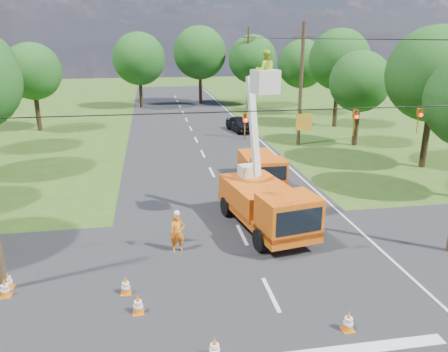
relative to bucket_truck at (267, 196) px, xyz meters
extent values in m
plane|color=#325118|center=(-1.25, 14.54, -1.74)|extent=(140.00, 140.00, 0.00)
cube|color=black|center=(-1.25, 14.54, -1.74)|extent=(12.00, 100.00, 0.06)
cube|color=black|center=(-1.25, -3.46, -1.74)|extent=(56.00, 10.00, 0.07)
cube|color=silver|center=(4.35, 14.54, -1.74)|extent=(0.12, 90.00, 0.02)
cube|color=orange|center=(-0.03, 0.18, -0.95)|extent=(3.55, 6.88, 0.49)
cube|color=orange|center=(0.39, -2.13, -0.10)|extent=(2.70, 2.26, 1.64)
cube|color=black|center=(0.56, -3.05, -0.05)|extent=(2.05, 0.44, 1.04)
cube|color=orange|center=(-0.19, 1.04, -0.26)|extent=(3.26, 4.44, 1.09)
cylinder|color=black|center=(-0.78, -2.07, -1.24)|extent=(0.53, 1.05, 1.00)
cylinder|color=black|center=(1.47, -1.66, -1.24)|extent=(0.53, 1.05, 1.00)
cylinder|color=black|center=(-1.54, 2.01, -1.24)|extent=(0.53, 1.05, 1.00)
cylinder|color=black|center=(0.72, 2.43, -1.24)|extent=(0.53, 1.05, 1.00)
cube|color=silver|center=(-0.41, 2.22, 0.56)|extent=(0.95, 0.95, 0.60)
cube|color=silver|center=(-0.30, 1.63, 2.96)|extent=(0.57, 1.49, 4.74)
cube|color=silver|center=(-0.09, 0.50, 5.20)|extent=(1.21, 1.21, 1.04)
imported|color=#C6E526|center=(-0.09, 0.50, 5.68)|extent=(0.90, 0.73, 1.74)
cube|color=orange|center=(1.55, 7.10, -1.10)|extent=(1.97, 5.32, 0.40)
cube|color=orange|center=(1.54, 5.19, -0.41)|extent=(1.95, 1.51, 1.33)
cube|color=black|center=(1.54, 4.44, -0.37)|extent=(1.68, 0.06, 0.84)
cube|color=orange|center=(1.55, 7.80, -0.54)|extent=(2.09, 3.28, 0.89)
cylinder|color=black|center=(0.61, 5.42, -1.33)|extent=(0.29, 0.82, 0.81)
cylinder|color=black|center=(2.47, 5.41, -1.33)|extent=(0.29, 0.82, 0.81)
cylinder|color=black|center=(0.62, 8.78, -1.33)|extent=(0.29, 0.82, 0.81)
cylinder|color=black|center=(2.48, 8.78, -1.33)|extent=(0.29, 0.82, 0.81)
imported|color=orange|center=(-4.29, -1.54, -0.86)|extent=(0.70, 0.52, 1.76)
imported|color=black|center=(3.40, 22.56, -1.01)|extent=(2.54, 4.55, 1.46)
cone|color=orange|center=(-3.70, -8.29, -1.36)|extent=(0.36, 0.36, 0.70)
cylinder|color=white|center=(-3.70, -8.29, -1.30)|extent=(0.26, 0.26, 0.09)
cylinder|color=white|center=(-3.70, -8.29, -1.45)|extent=(0.31, 0.31, 0.09)
cone|color=orange|center=(0.61, -7.77, -1.36)|extent=(0.36, 0.36, 0.70)
cube|color=orange|center=(0.61, -7.77, -1.70)|extent=(0.38, 0.38, 0.04)
cylinder|color=white|center=(0.61, -7.77, -1.30)|extent=(0.26, 0.26, 0.09)
cylinder|color=white|center=(0.61, -7.77, -1.45)|extent=(0.31, 0.31, 0.09)
cone|color=orange|center=(-0.42, 2.08, -1.36)|extent=(0.36, 0.36, 0.70)
cube|color=orange|center=(-0.42, 2.08, -1.70)|extent=(0.38, 0.38, 0.04)
cylinder|color=white|center=(-0.42, 2.08, -1.30)|extent=(0.26, 0.26, 0.09)
cylinder|color=white|center=(-0.42, 2.08, -1.45)|extent=(0.31, 0.31, 0.09)
cone|color=orange|center=(2.11, 5.63, -1.36)|extent=(0.36, 0.36, 0.70)
cube|color=orange|center=(2.11, 5.63, -1.70)|extent=(0.38, 0.38, 0.04)
cylinder|color=white|center=(2.11, 5.63, -1.30)|extent=(0.26, 0.26, 0.09)
cylinder|color=white|center=(2.11, 5.63, -1.45)|extent=(0.31, 0.31, 0.09)
cone|color=orange|center=(-6.35, -4.51, -1.36)|extent=(0.36, 0.36, 0.70)
cube|color=orange|center=(-6.35, -4.51, -1.70)|extent=(0.38, 0.38, 0.04)
cylinder|color=white|center=(-6.35, -4.51, -1.30)|extent=(0.26, 0.26, 0.09)
cylinder|color=white|center=(-6.35, -4.51, -1.45)|extent=(0.31, 0.31, 0.09)
cone|color=orange|center=(-10.55, -3.97, -1.36)|extent=(0.36, 0.36, 0.70)
cube|color=orange|center=(-10.55, -3.97, -1.70)|extent=(0.38, 0.38, 0.04)
cylinder|color=white|center=(-10.55, -3.97, -1.30)|extent=(0.26, 0.26, 0.09)
cylinder|color=white|center=(-10.55, -3.97, -1.45)|extent=(0.31, 0.31, 0.09)
cone|color=orange|center=(-10.61, -3.42, -1.36)|extent=(0.36, 0.36, 0.70)
cube|color=orange|center=(-10.61, -3.42, -1.70)|extent=(0.38, 0.38, 0.04)
cylinder|color=white|center=(-10.61, -3.42, -1.30)|extent=(0.26, 0.26, 0.09)
cylinder|color=white|center=(-10.61, -3.42, -1.45)|extent=(0.31, 0.31, 0.09)
cone|color=orange|center=(2.55, 11.80, -1.36)|extent=(0.36, 0.36, 0.70)
cube|color=orange|center=(2.55, 11.80, -1.70)|extent=(0.38, 0.38, 0.04)
cylinder|color=white|center=(2.55, 11.80, -1.30)|extent=(0.26, 0.26, 0.09)
cylinder|color=white|center=(2.55, 11.80, -1.45)|extent=(0.31, 0.31, 0.09)
cone|color=orange|center=(-5.89, -5.76, -1.36)|extent=(0.36, 0.36, 0.70)
cube|color=orange|center=(-5.89, -5.76, -1.70)|extent=(0.38, 0.38, 0.04)
cylinder|color=white|center=(-5.89, -5.76, -1.30)|extent=(0.26, 0.26, 0.09)
cylinder|color=white|center=(-5.89, -5.76, -1.45)|extent=(0.31, 0.31, 0.09)
cylinder|color=#4C3823|center=(7.25, 16.54, 3.26)|extent=(0.30, 0.30, 10.00)
cube|color=#4C3823|center=(7.25, 16.54, 7.06)|extent=(1.80, 0.12, 0.12)
cylinder|color=#4C3823|center=(7.25, 36.54, 3.26)|extent=(0.30, 0.30, 10.00)
cube|color=#4C3823|center=(7.25, 36.54, 7.06)|extent=(1.80, 0.12, 0.12)
cylinder|color=black|center=(-1.75, -3.46, 4.56)|extent=(18.00, 0.04, 0.04)
cube|color=#BE7F16|center=(0.35, -3.46, 4.11)|extent=(0.60, 0.05, 0.60)
imported|color=#BE7F16|center=(-1.85, -3.46, 4.01)|extent=(0.16, 0.20, 1.00)
sphere|color=#FF0C0C|center=(-1.85, -3.58, 4.26)|extent=(0.14, 0.14, 0.14)
imported|color=#BE7F16|center=(2.35, -3.46, 4.01)|extent=(0.16, 0.20, 1.00)
sphere|color=#FF0C0C|center=(2.35, -3.58, 4.26)|extent=(0.14, 0.14, 0.14)
imported|color=#BE7F16|center=(4.95, -3.46, 4.01)|extent=(0.16, 0.20, 1.00)
sphere|color=#FF0C0C|center=(4.95, -3.58, 4.26)|extent=(0.14, 0.14, 0.14)
cylinder|color=#382616|center=(-16.05, 26.54, 0.29)|extent=(0.44, 0.44, 4.05)
sphere|color=#144A1B|center=(-16.05, 26.54, 3.97)|extent=(5.40, 5.40, 5.40)
cylinder|color=#382616|center=(13.75, 8.54, 0.55)|extent=(0.44, 0.44, 4.58)
sphere|color=#144A1B|center=(13.75, 8.54, 4.71)|extent=(6.40, 6.40, 6.40)
cylinder|color=#382616|center=(11.95, 15.54, 0.15)|extent=(0.44, 0.44, 3.78)
sphere|color=#144A1B|center=(11.95, 15.54, 3.59)|extent=(5.00, 5.00, 5.00)
cylinder|color=#382616|center=(13.55, 23.54, 0.64)|extent=(0.44, 0.44, 4.75)
sphere|color=#144A1B|center=(13.55, 23.54, 4.96)|extent=(6.00, 6.00, 6.00)
cylinder|color=#382616|center=(12.55, 31.54, 0.33)|extent=(0.44, 0.44, 4.14)
sphere|color=#144A1B|center=(12.55, 31.54, 4.09)|extent=(5.60, 5.60, 5.60)
cylinder|color=#382616|center=(-6.25, 39.54, 0.46)|extent=(0.44, 0.44, 4.40)
sphere|color=#144A1B|center=(-6.25, 39.54, 4.46)|extent=(6.60, 6.60, 6.60)
cylinder|color=#382616|center=(1.75, 41.54, 0.68)|extent=(0.44, 0.44, 4.84)
sphere|color=#144A1B|center=(1.75, 41.54, 5.08)|extent=(7.00, 7.00, 7.00)
cylinder|color=#382616|center=(8.25, 38.54, 0.42)|extent=(0.44, 0.44, 4.31)
sphere|color=#144A1B|center=(8.25, 38.54, 4.34)|extent=(6.20, 6.20, 6.20)
camera|label=1|loc=(-5.16, -18.54, 7.08)|focal=35.00mm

